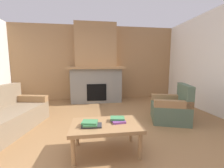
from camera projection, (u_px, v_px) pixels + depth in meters
name	position (u px, v px, depth m)	size (l,w,h in m)	color
ground	(101.00, 136.00, 2.55)	(9.00, 9.00, 0.00)	olive
wall_back_wood_panel	(96.00, 63.00, 5.32)	(6.00, 0.12, 2.70)	#997047
fireplace	(96.00, 68.00, 4.97)	(1.90, 0.82, 2.70)	gray
couch	(0.00, 119.00, 2.63)	(1.18, 1.93, 0.85)	#847056
armchair	(172.00, 108.00, 3.25)	(0.96, 0.96, 0.85)	#4C604C
coffee_table	(106.00, 127.00, 2.06)	(1.00, 0.60, 0.43)	#997047
book_stack_near_edge	(91.00, 124.00, 1.96)	(0.29, 0.20, 0.07)	#2D2D33
book_stack_center	(118.00, 120.00, 2.14)	(0.23, 0.23, 0.06)	#7A3D84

